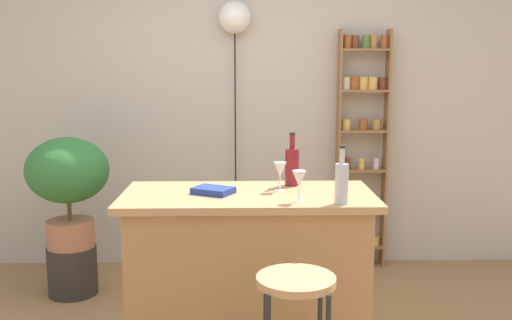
% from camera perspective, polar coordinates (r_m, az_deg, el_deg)
% --- Properties ---
extents(back_wall, '(6.40, 0.10, 2.80)m').
position_cam_1_polar(back_wall, '(4.80, -0.97, 6.27)').
color(back_wall, '#BCB2A3').
rests_on(back_wall, ground).
extents(kitchen_counter, '(1.40, 0.68, 0.95)m').
position_cam_1_polar(kitchen_counter, '(3.35, -0.77, -11.18)').
color(kitchen_counter, '#9E7042').
rests_on(kitchen_counter, ground).
extents(bar_stool, '(0.35, 0.35, 0.73)m').
position_cam_1_polar(bar_stool, '(2.69, 3.90, -15.04)').
color(bar_stool, black).
rests_on(bar_stool, ground).
extents(spice_shelf, '(0.41, 0.14, 1.93)m').
position_cam_1_polar(spice_shelf, '(4.79, 10.37, 2.03)').
color(spice_shelf, olive).
rests_on(spice_shelf, ground).
extents(plant_stool, '(0.35, 0.35, 0.36)m').
position_cam_1_polar(plant_stool, '(4.51, -17.56, -10.26)').
color(plant_stool, '#2D2823').
rests_on(plant_stool, ground).
extents(potted_plant, '(0.59, 0.53, 0.80)m').
position_cam_1_polar(potted_plant, '(4.33, -18.00, -1.77)').
color(potted_plant, '#A86B4C').
rests_on(potted_plant, plant_stool).
extents(bottle_spirits_clear, '(0.08, 0.08, 0.31)m').
position_cam_1_polar(bottle_spirits_clear, '(3.41, 3.56, -0.55)').
color(bottle_spirits_clear, maroon).
rests_on(bottle_spirits_clear, kitchen_counter).
extents(bottle_soda_blue, '(0.07, 0.07, 0.30)m').
position_cam_1_polar(bottle_soda_blue, '(2.98, 8.40, -2.17)').
color(bottle_soda_blue, '#B2B2B7').
rests_on(bottle_soda_blue, kitchen_counter).
extents(wine_glass_left, '(0.07, 0.07, 0.16)m').
position_cam_1_polar(wine_glass_left, '(3.00, 4.25, -1.93)').
color(wine_glass_left, silver).
rests_on(wine_glass_left, kitchen_counter).
extents(wine_glass_center, '(0.07, 0.07, 0.16)m').
position_cam_1_polar(wine_glass_center, '(3.25, 2.38, -1.04)').
color(wine_glass_center, silver).
rests_on(wine_glass_center, kitchen_counter).
extents(cookbook, '(0.26, 0.23, 0.03)m').
position_cam_1_polar(cookbook, '(3.21, -4.22, -3.00)').
color(cookbook, navy).
rests_on(cookbook, kitchen_counter).
extents(pendant_globe_light, '(0.26, 0.26, 2.15)m').
position_cam_1_polar(pendant_globe_light, '(4.69, -2.10, 13.61)').
color(pendant_globe_light, black).
rests_on(pendant_globe_light, ground).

